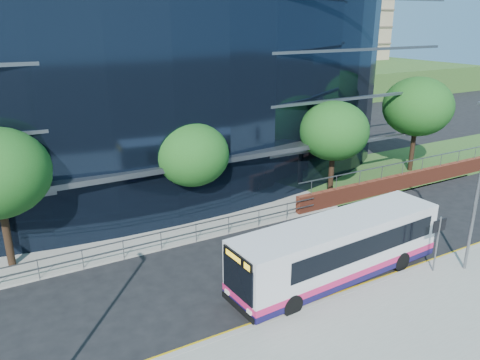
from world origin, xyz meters
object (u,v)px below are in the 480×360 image
tree_far_b (192,155)px  tree_dist_f (359,67)px  street_sign (438,233)px  streetlight_east (479,185)px  city_bus (339,248)px  tree_dist_e (282,72)px  tree_far_c (334,131)px  tree_far_d (418,107)px

tree_far_b → tree_dist_f: size_ratio=1.00×
street_sign → streetlight_east: (1.50, -0.59, 2.29)m
city_bus → tree_dist_e: bearing=55.8°
tree_far_c → tree_dist_f: (33.00, 33.00, -0.33)m
streetlight_east → tree_dist_f: bearing=52.4°
tree_far_c → tree_dist_e: size_ratio=1.00×
tree_far_d → tree_dist_f: (24.00, 32.00, -0.98)m
tree_far_c → tree_far_d: size_ratio=0.87×
tree_far_b → tree_far_d: bearing=1.5°
tree_far_d → city_bus: bearing=-148.5°
street_sign → tree_far_c: (2.50, 10.59, 2.39)m
tree_far_b → tree_dist_e: (27.00, 30.50, 0.33)m
tree_dist_e → city_bus: (-23.78, -39.68, -2.97)m
tree_far_d → city_bus: 18.86m
streetlight_east → tree_far_d: bearing=50.6°
city_bus → street_sign: bearing=-27.3°
street_sign → tree_dist_f: size_ratio=0.46×
tree_far_d → streetlight_east: streetlight_east is taller
tree_far_d → tree_far_c: bearing=-173.7°
street_sign → tree_far_b: size_ratio=0.46×
tree_far_c → tree_far_d: bearing=6.3°
street_sign → tree_far_d: tree_far_d is taller
tree_far_c → city_bus: bearing=-128.0°
street_sign → tree_far_b: bearing=124.1°
tree_far_b → tree_far_c: 10.02m
tree_dist_e → tree_dist_f: (16.00, 2.00, -0.33)m
tree_dist_f → tree_far_d: bearing=-126.9°
tree_far_b → streetlight_east: bearing=-52.4°
tree_far_c → streetlight_east: (-1.00, -11.17, -0.10)m
street_sign → tree_far_d: (11.50, 11.59, 3.04)m
tree_far_d → tree_dist_f: tree_far_d is taller
tree_far_d → streetlight_east: bearing=-129.4°
tree_far_b → street_sign: bearing=-55.9°
tree_far_c → tree_dist_f: 46.67m
tree_far_c → tree_dist_e: (17.00, 31.00, 0.00)m
tree_far_d → tree_dist_f: bearing=53.1°
tree_far_b → tree_dist_e: size_ratio=0.93×
street_sign → tree_dist_e: (19.50, 41.59, 2.39)m
tree_far_b → tree_far_c: bearing=-2.9°
tree_dist_f → street_sign: bearing=-129.2°
tree_dist_f → streetlight_east: streetlight_east is taller
street_sign → city_bus: size_ratio=0.25×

